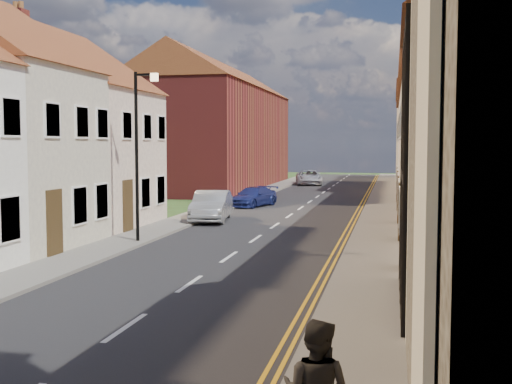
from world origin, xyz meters
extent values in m
cube|color=black|center=(0.00, 30.00, 0.01)|extent=(7.00, 90.00, 0.02)
cube|color=slate|center=(-4.40, 30.00, 0.06)|extent=(1.80, 90.00, 0.12)
cube|color=slate|center=(4.40, 30.00, 0.06)|extent=(1.80, 90.00, 0.12)
cube|color=#AAA08F|center=(9.30, 23.50, 3.00)|extent=(8.00, 5.00, 6.00)
cube|color=#FDE1C8|center=(9.30, 28.90, 3.00)|extent=(8.00, 5.80, 6.00)
cube|color=maroon|center=(9.30, 26.60, 8.20)|extent=(0.60, 0.60, 1.60)
cube|color=silver|center=(9.30, 34.30, 3.00)|extent=(8.00, 5.00, 6.00)
cube|color=maroon|center=(9.30, 32.40, 8.20)|extent=(0.60, 0.60, 1.60)
cube|color=#AAA08F|center=(9.30, 39.70, 3.00)|extent=(8.00, 5.80, 6.00)
cube|color=maroon|center=(9.30, 37.40, 8.20)|extent=(0.60, 0.60, 1.60)
cube|color=#FDE1C8|center=(-9.30, 23.85, 2.90)|extent=(8.00, 6.10, 5.80)
cube|color=maroon|center=(-9.30, 21.40, 8.00)|extent=(0.60, 0.60, 1.60)
cube|color=#AAA08F|center=(9.30, 55.00, 4.00)|extent=(8.00, 24.00, 8.00)
cube|color=maroon|center=(-9.30, 50.00, 4.00)|extent=(8.00, 24.00, 8.00)
cylinder|color=black|center=(-3.90, 20.00, 3.12)|extent=(0.12, 0.12, 6.00)
cube|color=black|center=(-3.55, 20.00, 6.02)|extent=(0.70, 0.08, 0.08)
cube|color=#FFD899|center=(-3.20, 20.00, 5.92)|extent=(0.25, 0.15, 0.28)
imported|color=gray|center=(-3.20, 27.12, 0.71)|extent=(2.08, 4.49, 1.43)
imported|color=navy|center=(-2.84, 34.46, 0.56)|extent=(2.64, 4.13, 1.11)
imported|color=silver|center=(-2.24, 54.70, 0.66)|extent=(3.01, 5.08, 1.32)
camera|label=1|loc=(5.05, -1.42, 3.57)|focal=45.00mm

